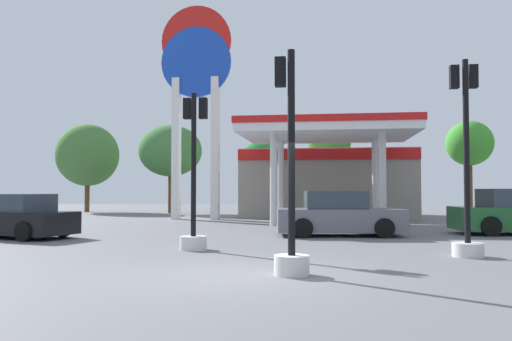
{
  "coord_description": "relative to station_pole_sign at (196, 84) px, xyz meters",
  "views": [
    {
      "loc": [
        1.62,
        -9.71,
        1.61
      ],
      "look_at": [
        -1.22,
        10.77,
        2.37
      ],
      "focal_mm": 36.47,
      "sensor_mm": 36.0,
      "label": 1
    }
  ],
  "objects": [
    {
      "name": "ground_plane",
      "position": [
        5.49,
        -17.72,
        -7.37
      ],
      "size": [
        90.0,
        90.0,
        0.0
      ],
      "primitive_type": "plane",
      "color": "slate",
      "rests_on": "ground"
    },
    {
      "name": "gas_station",
      "position": [
        7.08,
        3.47,
        -5.15
      ],
      "size": [
        9.8,
        13.67,
        4.74
      ],
      "color": "gray",
      "rests_on": "ground"
    },
    {
      "name": "station_pole_sign",
      "position": [
        0.0,
        0.0,
        0.0
      ],
      "size": [
        3.87,
        0.56,
        11.67
      ],
      "color": "white",
      "rests_on": "ground"
    },
    {
      "name": "car_0",
      "position": [
        7.49,
        -9.05,
        -6.66
      ],
      "size": [
        4.55,
        2.4,
        1.56
      ],
      "color": "black",
      "rests_on": "ground"
    },
    {
      "name": "car_1",
      "position": [
        -3.22,
        -11.32,
        -6.71
      ],
      "size": [
        4.38,
        2.66,
        1.46
      ],
      "color": "black",
      "rests_on": "ground"
    },
    {
      "name": "traffic_signal_1",
      "position": [
        6.4,
        -17.59,
        -6.14
      ],
      "size": [
        0.67,
        0.69,
        4.28
      ],
      "color": "silver",
      "rests_on": "ground"
    },
    {
      "name": "traffic_signal_2",
      "position": [
        3.54,
        -13.82,
        -5.97
      ],
      "size": [
        0.72,
        0.72,
        4.21
      ],
      "color": "silver",
      "rests_on": "ground"
    },
    {
      "name": "traffic_signal_3",
      "position": [
        10.42,
        -14.33,
        -5.72
      ],
      "size": [
        0.73,
        0.73,
        4.76
      ],
      "color": "silver",
      "rests_on": "ground"
    },
    {
      "name": "tree_0",
      "position": [
        -10.08,
        7.95,
        -3.28
      ],
      "size": [
        4.46,
        4.46,
        6.33
      ],
      "color": "brown",
      "rests_on": "ground"
    },
    {
      "name": "tree_1",
      "position": [
        -3.52,
        6.69,
        -3.12
      ],
      "size": [
        4.29,
        4.29,
        6.01
      ],
      "color": "brown",
      "rests_on": "ground"
    },
    {
      "name": "tree_2",
      "position": [
        2.33,
        9.17,
        -3.63
      ],
      "size": [
        2.86,
        2.86,
        5.01
      ],
      "color": "brown",
      "rests_on": "ground"
    },
    {
      "name": "tree_3",
      "position": [
        7.22,
        7.15,
        -2.72
      ],
      "size": [
        2.81,
        2.81,
        6.02
      ],
      "color": "brown",
      "rests_on": "ground"
    },
    {
      "name": "tree_4",
      "position": [
        16.38,
        8.36,
        -2.74
      ],
      "size": [
        3.03,
        3.03,
        6.14
      ],
      "color": "brown",
      "rests_on": "ground"
    }
  ]
}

